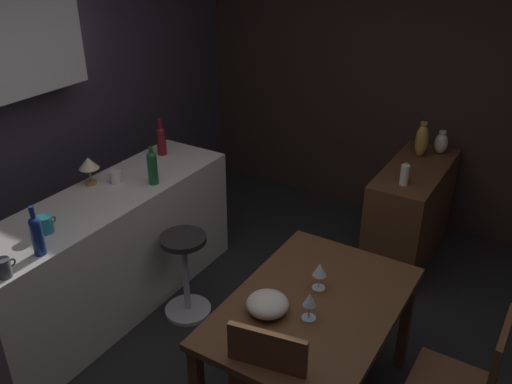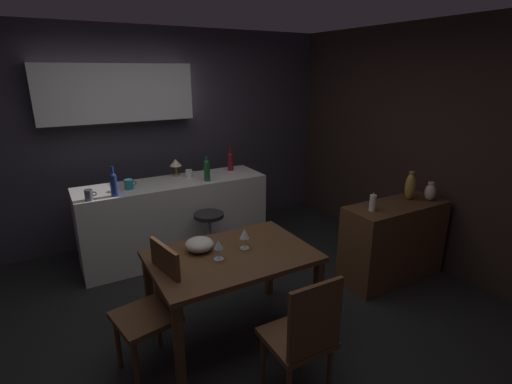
# 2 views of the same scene
# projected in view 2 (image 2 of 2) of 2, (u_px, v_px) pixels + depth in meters

# --- Properties ---
(ground_plane) EXTENTS (9.00, 9.00, 0.00)m
(ground_plane) POSITION_uv_depth(u_px,v_px,m) (216.00, 316.00, 3.41)
(ground_plane) COLOR black
(wall_kitchen_back) EXTENTS (5.20, 0.33, 2.60)m
(wall_kitchen_back) POSITION_uv_depth(u_px,v_px,m) (139.00, 129.00, 4.66)
(wall_kitchen_back) COLOR #38333D
(wall_kitchen_back) RESTS_ON ground_plane
(wall_side_right) EXTENTS (0.10, 4.40, 2.60)m
(wall_side_right) POSITION_uv_depth(u_px,v_px,m) (401.00, 141.00, 4.46)
(wall_side_right) COLOR #33231E
(wall_side_right) RESTS_ON ground_plane
(dining_table) EXTENTS (1.25, 0.84, 0.74)m
(dining_table) POSITION_uv_depth(u_px,v_px,m) (232.00, 264.00, 2.98)
(dining_table) COLOR #56351E
(dining_table) RESTS_ON ground_plane
(kitchen_counter) EXTENTS (2.10, 0.60, 0.90)m
(kitchen_counter) POSITION_uv_depth(u_px,v_px,m) (175.00, 218.00, 4.43)
(kitchen_counter) COLOR silver
(kitchen_counter) RESTS_ON ground_plane
(sideboard_cabinet) EXTENTS (1.10, 0.44, 0.82)m
(sideboard_cabinet) POSITION_uv_depth(u_px,v_px,m) (393.00, 242.00, 3.92)
(sideboard_cabinet) COLOR #56351E
(sideboard_cabinet) RESTS_ON ground_plane
(chair_near_window) EXTENTS (0.47, 0.47, 0.95)m
(chair_near_window) POSITION_uv_depth(u_px,v_px,m) (154.00, 305.00, 2.69)
(chair_near_window) COLOR #56351E
(chair_near_window) RESTS_ON ground_plane
(chair_by_doorway) EXTENTS (0.40, 0.40, 0.93)m
(chair_by_doorway) POSITION_uv_depth(u_px,v_px,m) (303.00, 336.00, 2.40)
(chair_by_doorway) COLOR #56351E
(chair_by_doorway) RESTS_ON ground_plane
(bar_stool) EXTENTS (0.34, 0.34, 0.65)m
(bar_stool) POSITION_uv_depth(u_px,v_px,m) (210.00, 239.00, 4.13)
(bar_stool) COLOR #262323
(bar_stool) RESTS_ON ground_plane
(wine_glass_left) EXTENTS (0.08, 0.08, 0.17)m
(wine_glass_left) POSITION_uv_depth(u_px,v_px,m) (244.00, 234.00, 3.01)
(wine_glass_left) COLOR silver
(wine_glass_left) RESTS_ON dining_table
(wine_glass_right) EXTENTS (0.08, 0.08, 0.16)m
(wine_glass_right) POSITION_uv_depth(u_px,v_px,m) (218.00, 245.00, 2.83)
(wine_glass_right) COLOR silver
(wine_glass_right) RESTS_ON dining_table
(fruit_bowl) EXTENTS (0.22, 0.22, 0.11)m
(fruit_bowl) POSITION_uv_depth(u_px,v_px,m) (199.00, 244.00, 2.99)
(fruit_bowl) COLOR beige
(fruit_bowl) RESTS_ON dining_table
(wine_bottle_cobalt) EXTENTS (0.07, 0.07, 0.30)m
(wine_bottle_cobalt) POSITION_uv_depth(u_px,v_px,m) (114.00, 183.00, 3.76)
(wine_bottle_cobalt) COLOR navy
(wine_bottle_cobalt) RESTS_ON kitchen_counter
(wine_bottle_ruby) EXTENTS (0.07, 0.07, 0.30)m
(wine_bottle_ruby) POSITION_uv_depth(u_px,v_px,m) (230.00, 160.00, 4.72)
(wine_bottle_ruby) COLOR maroon
(wine_bottle_ruby) RESTS_ON kitchen_counter
(wine_bottle_green) EXTENTS (0.07, 0.07, 0.28)m
(wine_bottle_green) POSITION_uv_depth(u_px,v_px,m) (207.00, 169.00, 4.27)
(wine_bottle_green) COLOR #1E592D
(wine_bottle_green) RESTS_ON kitchen_counter
(cup_slate) EXTENTS (0.11, 0.08, 0.11)m
(cup_slate) POSITION_uv_depth(u_px,v_px,m) (89.00, 195.00, 3.65)
(cup_slate) COLOR #515660
(cup_slate) RESTS_ON kitchen_counter
(cup_teal) EXTENTS (0.13, 0.09, 0.11)m
(cup_teal) POSITION_uv_depth(u_px,v_px,m) (129.00, 184.00, 4.00)
(cup_teal) COLOR teal
(cup_teal) RESTS_ON kitchen_counter
(cup_white) EXTENTS (0.11, 0.08, 0.09)m
(cup_white) POSITION_uv_depth(u_px,v_px,m) (189.00, 174.00, 4.44)
(cup_white) COLOR white
(cup_white) RESTS_ON kitchen_counter
(counter_lamp) EXTENTS (0.14, 0.14, 0.20)m
(counter_lamp) POSITION_uv_depth(u_px,v_px,m) (176.00, 163.00, 4.46)
(counter_lamp) COLOR #A58447
(counter_lamp) RESTS_ON kitchen_counter
(pillar_candle_tall) EXTENTS (0.06, 0.06, 0.18)m
(pillar_candle_tall) POSITION_uv_depth(u_px,v_px,m) (373.00, 203.00, 3.61)
(pillar_candle_tall) COLOR white
(pillar_candle_tall) RESTS_ON sideboard_cabinet
(vase_brass) EXTENTS (0.10, 0.10, 0.30)m
(vase_brass) POSITION_uv_depth(u_px,v_px,m) (410.00, 186.00, 3.90)
(vase_brass) COLOR #B78C38
(vase_brass) RESTS_ON sideboard_cabinet
(vase_ceramic_ivory) EXTENTS (0.11, 0.11, 0.19)m
(vase_ceramic_ivory) POSITION_uv_depth(u_px,v_px,m) (430.00, 192.00, 3.88)
(vase_ceramic_ivory) COLOR beige
(vase_ceramic_ivory) RESTS_ON sideboard_cabinet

